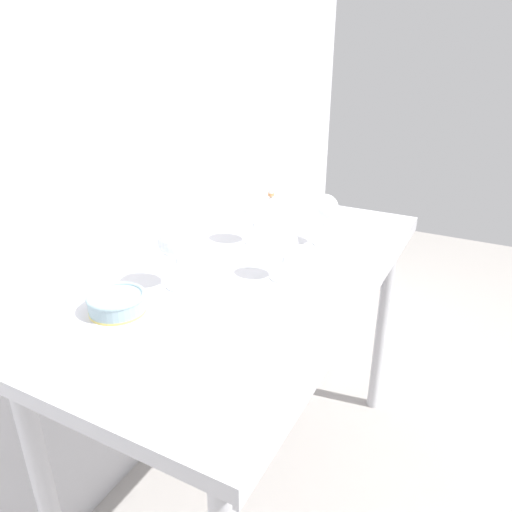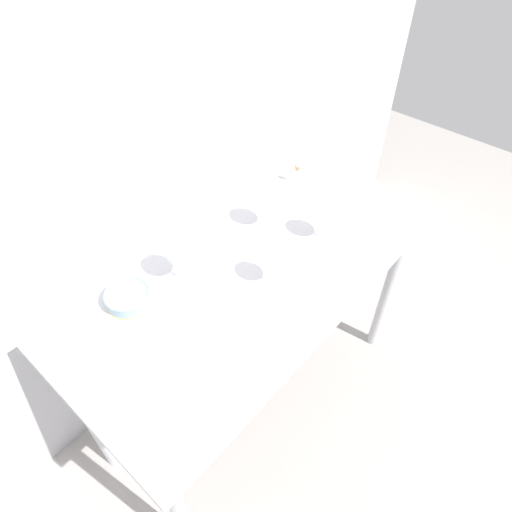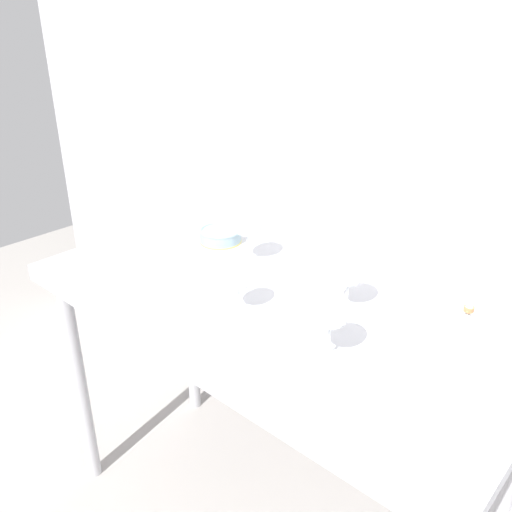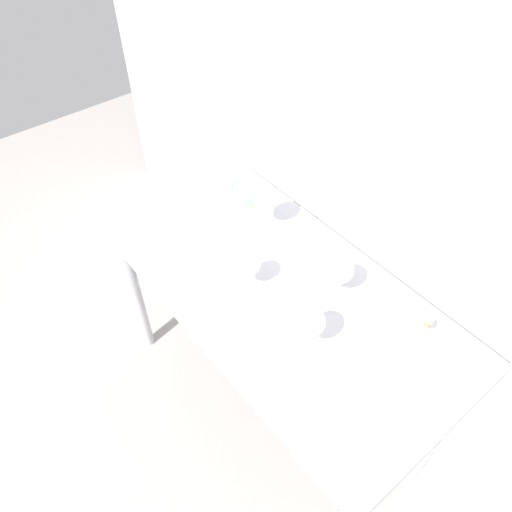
# 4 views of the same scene
# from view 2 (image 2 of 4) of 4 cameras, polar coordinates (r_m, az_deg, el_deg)

# --- Properties ---
(ground_plane) EXTENTS (6.00, 6.00, 0.00)m
(ground_plane) POSITION_cam_2_polar(r_m,az_deg,el_deg) (2.27, -0.00, -17.21)
(ground_plane) COLOR #9E9994
(back_wall) EXTENTS (3.80, 0.04, 2.60)m
(back_wall) POSITION_cam_2_polar(r_m,az_deg,el_deg) (1.59, -14.08, 17.39)
(back_wall) COLOR #B8B8BD
(back_wall) RESTS_ON ground_plane
(steel_counter) EXTENTS (1.40, 0.65, 0.90)m
(steel_counter) POSITION_cam_2_polar(r_m,az_deg,el_deg) (1.60, 0.16, -4.09)
(steel_counter) COLOR #B6B6BB
(steel_counter) RESTS_ON ground_plane
(wine_glass_far_left) EXTENTS (0.09, 0.09, 0.18)m
(wine_glass_far_left) POSITION_cam_2_polar(r_m,az_deg,el_deg) (1.41, -9.84, 0.63)
(wine_glass_far_left) COLOR white
(wine_glass_far_left) RESTS_ON steel_counter
(wine_glass_near_right) EXTENTS (0.09, 0.09, 0.17)m
(wine_glass_near_right) POSITION_cam_2_polar(r_m,az_deg,el_deg) (1.57, 9.52, 5.47)
(wine_glass_near_right) COLOR white
(wine_glass_near_right) RESTS_ON steel_counter
(wine_glass_near_center) EXTENTS (0.08, 0.08, 0.15)m
(wine_glass_near_center) POSITION_cam_2_polar(r_m,az_deg,el_deg) (1.40, 2.26, -0.62)
(wine_glass_near_center) COLOR white
(wine_glass_near_center) RESTS_ON steel_counter
(wine_glass_far_right) EXTENTS (0.09, 0.09, 0.16)m
(wine_glass_far_right) POSITION_cam_2_polar(r_m,az_deg,el_deg) (1.61, 1.28, 6.89)
(wine_glass_far_right) COLOR white
(wine_glass_far_right) RESTS_ON steel_counter
(tasting_sheet_upper) EXTENTS (0.28, 0.32, 0.00)m
(tasting_sheet_upper) POSITION_cam_2_polar(r_m,az_deg,el_deg) (1.37, -4.40, -8.96)
(tasting_sheet_upper) COLOR white
(tasting_sheet_upper) RESTS_ON steel_counter
(tasting_sheet_lower) EXTENTS (0.17, 0.26, 0.00)m
(tasting_sheet_lower) POSITION_cam_2_polar(r_m,az_deg,el_deg) (1.76, 11.40, 5.32)
(tasting_sheet_lower) COLOR white
(tasting_sheet_lower) RESTS_ON steel_counter
(tasting_bowl) EXTENTS (0.15, 0.15, 0.05)m
(tasting_bowl) POSITION_cam_2_polar(r_m,az_deg,el_deg) (1.46, -16.01, -5.02)
(tasting_bowl) COLOR #DBCC66
(tasting_bowl) RESTS_ON steel_counter
(decanter_funnel) EXTENTS (0.12, 0.12, 0.12)m
(decanter_funnel) POSITION_cam_2_polar(r_m,az_deg,el_deg) (1.88, 5.28, 10.20)
(decanter_funnel) COLOR silver
(decanter_funnel) RESTS_ON steel_counter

